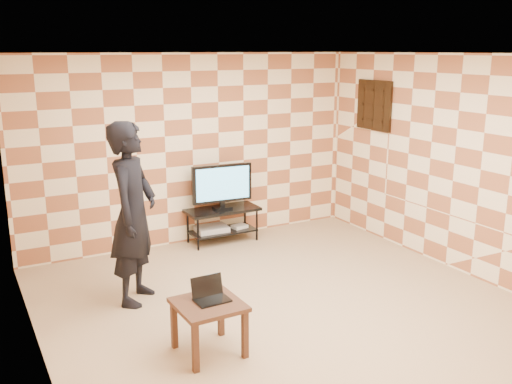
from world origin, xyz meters
TOP-DOWN VIEW (x-y plane):
  - floor at (0.00, 0.00)m, footprint 5.00×5.00m
  - wall_back at (0.00, 2.50)m, footprint 5.00×0.02m
  - wall_front at (0.00, -2.50)m, footprint 5.00×0.02m
  - wall_left at (-2.50, 0.00)m, footprint 0.02×5.00m
  - wall_right at (2.50, 0.00)m, footprint 0.02×5.00m
  - ceiling at (0.00, 0.00)m, footprint 5.00×5.00m
  - wall_art at (2.47, 1.55)m, footprint 0.04×0.72m
  - tv_stand at (0.33, 2.24)m, footprint 1.06×0.48m
  - tv at (0.33, 2.24)m, footprint 0.90×0.19m
  - dvd_player at (0.17, 2.27)m, footprint 0.47×0.35m
  - game_console at (0.59, 2.22)m, footprint 0.24×0.19m
  - side_table at (-1.12, -0.56)m, footprint 0.60×0.60m
  - laptop at (-1.08, -0.50)m, footprint 0.32×0.26m
  - person at (-1.36, 0.89)m, footprint 0.83×0.88m

SIDE VIEW (x-z plane):
  - floor at x=0.00m, z-range 0.00..0.00m
  - game_console at x=0.59m, z-range 0.17..0.22m
  - dvd_player at x=0.17m, z-range 0.17..0.25m
  - tv_stand at x=0.33m, z-range 0.12..0.62m
  - side_table at x=-1.12m, z-range 0.16..0.66m
  - laptop at x=-1.08m, z-range 0.44..0.65m
  - tv at x=0.33m, z-range 0.54..1.18m
  - person at x=-1.36m, z-range 0.00..2.02m
  - wall_back at x=0.00m, z-range 0.00..2.70m
  - wall_front at x=0.00m, z-range 0.00..2.70m
  - wall_left at x=-2.50m, z-range 0.00..2.70m
  - wall_right at x=2.50m, z-range 0.00..2.70m
  - wall_art at x=2.47m, z-range 1.59..2.31m
  - ceiling at x=0.00m, z-range 2.69..2.71m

